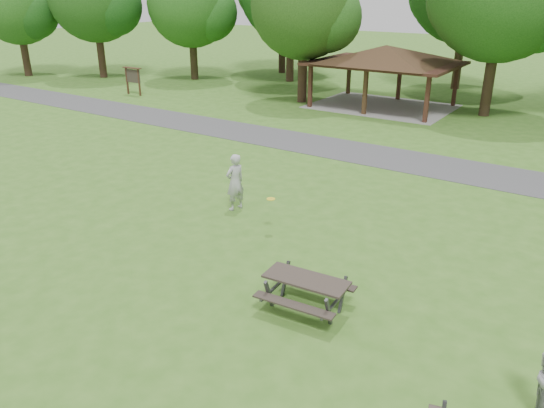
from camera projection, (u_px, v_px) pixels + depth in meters
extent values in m
plane|color=#37661D|center=(149.00, 295.00, 13.08)|extent=(160.00, 160.00, 0.00)
cube|color=#3F3F41|center=(377.00, 156.00, 23.84)|extent=(120.00, 3.20, 0.02)
cube|color=#351C13|center=(310.00, 86.00, 32.92)|extent=(0.22, 0.22, 2.60)
cube|color=#312112|center=(349.00, 75.00, 37.07)|extent=(0.22, 0.22, 2.60)
cube|color=#342113|center=(365.00, 93.00, 31.02)|extent=(0.22, 0.22, 2.60)
cube|color=#361E13|center=(399.00, 80.00, 35.17)|extent=(0.22, 0.22, 2.60)
cube|color=#361C13|center=(427.00, 99.00, 29.12)|extent=(0.22, 0.22, 2.60)
cube|color=#311A12|center=(455.00, 85.00, 33.27)|extent=(0.22, 0.22, 2.60)
cube|color=#311B13|center=(385.00, 63.00, 32.57)|extent=(8.60, 6.60, 0.16)
pyramid|color=#301F13|center=(386.00, 54.00, 32.35)|extent=(7.01, 7.01, 1.00)
cube|color=gray|center=(382.00, 106.00, 33.58)|extent=(8.40, 6.40, 0.03)
cube|color=#361C13|center=(127.00, 81.00, 37.16)|extent=(0.10, 0.10, 1.80)
cube|color=#3A2215|center=(139.00, 83.00, 36.55)|extent=(0.10, 0.10, 1.80)
cube|color=#2D2620|center=(133.00, 76.00, 36.70)|extent=(1.40, 0.06, 0.90)
cube|color=#342015|center=(132.00, 68.00, 36.49)|extent=(1.60, 0.30, 0.06)
cylinder|color=#301D15|center=(101.00, 55.00, 43.68)|extent=(0.60, 0.60, 3.67)
sphere|color=#123F12|center=(112.00, 6.00, 41.63)|extent=(4.68, 4.68, 4.68)
sphere|color=#164614|center=(81.00, 3.00, 42.75)|extent=(4.32, 4.32, 4.32)
cylinder|color=black|center=(194.00, 58.00, 42.84)|extent=(0.60, 0.60, 3.32)
sphere|color=#1C4F16|center=(191.00, 3.00, 41.24)|extent=(6.80, 6.80, 6.80)
sphere|color=#184D16|center=(209.00, 12.00, 40.94)|extent=(4.42, 4.42, 4.42)
sphere|color=#173E11|center=(177.00, 9.00, 41.98)|extent=(4.08, 4.08, 4.08)
cylinder|color=#311E15|center=(290.00, 56.00, 41.84)|extent=(0.60, 0.60, 3.85)
sphere|color=#1C4513|center=(313.00, 2.00, 39.61)|extent=(5.07, 5.07, 5.07)
cylinder|color=black|center=(302.00, 75.00, 34.34)|extent=(0.60, 0.60, 3.50)
sphere|color=#1D4213|center=(304.00, 5.00, 32.73)|extent=(6.60, 6.60, 6.60)
sphere|color=#1B4914|center=(327.00, 17.00, 32.45)|extent=(4.29, 4.29, 4.29)
sphere|color=#143F12|center=(284.00, 13.00, 33.44)|extent=(3.96, 3.96, 3.96)
cylinder|color=black|center=(489.00, 81.00, 30.51)|extent=(0.60, 0.60, 4.02)
sphere|color=#174F16|center=(538.00, 3.00, 28.21)|extent=(5.20, 5.20, 5.20)
cylinder|color=black|center=(282.00, 47.00, 45.97)|extent=(0.60, 0.60, 4.38)
cylinder|color=#332316|center=(458.00, 60.00, 38.69)|extent=(0.60, 0.60, 4.13)
cylinder|color=black|center=(25.00, 56.00, 44.53)|extent=(0.60, 0.60, 3.32)
sphere|color=#1C4E16|center=(17.00, 4.00, 42.98)|extent=(6.40, 6.40, 6.40)
sphere|color=#133F12|center=(32.00, 13.00, 42.72)|extent=(4.16, 4.16, 4.16)
sphere|color=#194112|center=(6.00, 10.00, 43.67)|extent=(3.84, 3.84, 3.84)
cube|color=#2D2520|center=(306.00, 279.00, 12.23)|extent=(2.02, 0.93, 0.05)
cube|color=#2A231E|center=(293.00, 305.00, 11.83)|extent=(1.98, 0.44, 0.04)
cube|color=black|center=(318.00, 279.00, 12.88)|extent=(1.98, 0.44, 0.04)
cube|color=#414144|center=(269.00, 294.00, 12.39)|extent=(0.10, 0.42, 0.85)
cube|color=#3C3C3F|center=(285.00, 278.00, 13.05)|extent=(0.10, 0.42, 0.85)
cube|color=#404043|center=(277.00, 285.00, 12.71)|extent=(0.19, 1.60, 0.05)
cube|color=#3E3F41|center=(329.00, 312.00, 11.71)|extent=(0.10, 0.42, 0.85)
cube|color=#3F3F41|center=(343.00, 295.00, 12.37)|extent=(0.10, 0.42, 0.85)
cube|color=#3E3E41|center=(336.00, 302.00, 12.03)|extent=(0.19, 1.60, 0.05)
cylinder|color=gold|center=(271.00, 199.00, 16.02)|extent=(0.30, 0.30, 0.02)
imported|color=#A7A7AA|center=(235.00, 182.00, 17.77)|extent=(0.64, 0.81, 1.96)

